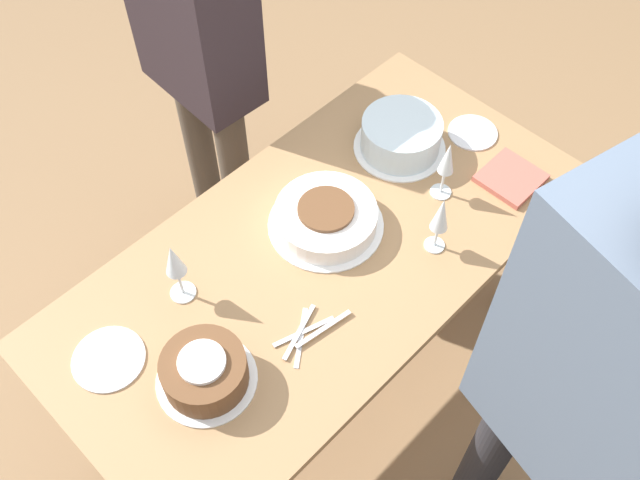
# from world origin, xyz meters

# --- Properties ---
(ground_plane) EXTENTS (12.00, 12.00, 0.00)m
(ground_plane) POSITION_xyz_m (0.00, 0.00, 0.00)
(ground_plane) COLOR #8E6B47
(dining_table) EXTENTS (1.55, 0.77, 0.77)m
(dining_table) POSITION_xyz_m (0.00, 0.00, 0.64)
(dining_table) COLOR #9E754C
(dining_table) RESTS_ON ground_plane
(cake_center_white) EXTENTS (0.32, 0.32, 0.08)m
(cake_center_white) POSITION_xyz_m (0.07, 0.05, 0.80)
(cake_center_white) COLOR white
(cake_center_white) RESTS_ON dining_table
(cake_front_chocolate) EXTENTS (0.25, 0.25, 0.10)m
(cake_front_chocolate) POSITION_xyz_m (-0.46, -0.07, 0.82)
(cake_front_chocolate) COLOR white
(cake_front_chocolate) RESTS_ON dining_table
(cake_back_decorated) EXTENTS (0.28, 0.28, 0.11)m
(cake_back_decorated) POSITION_xyz_m (0.44, 0.09, 0.82)
(cake_back_decorated) COLOR white
(cake_back_decorated) RESTS_ON dining_table
(wine_glass_near) EXTENTS (0.06, 0.06, 0.20)m
(wine_glass_near) POSITION_xyz_m (0.39, -0.11, 0.90)
(wine_glass_near) COLOR silver
(wine_glass_near) RESTS_ON dining_table
(wine_glass_far) EXTENTS (0.06, 0.06, 0.20)m
(wine_glass_far) POSITION_xyz_m (0.23, -0.21, 0.90)
(wine_glass_far) COLOR silver
(wine_glass_far) RESTS_ON dining_table
(wine_glass_extra) EXTENTS (0.07, 0.07, 0.21)m
(wine_glass_extra) POSITION_xyz_m (-0.35, 0.16, 0.91)
(wine_glass_extra) COLOR silver
(wine_glass_extra) RESTS_ON dining_table
(dessert_plate_left) EXTENTS (0.18, 0.18, 0.01)m
(dessert_plate_left) POSITION_xyz_m (-0.60, 0.14, 0.77)
(dessert_plate_left) COLOR silver
(dessert_plate_left) RESTS_ON dining_table
(dessert_plate_right) EXTENTS (0.15, 0.15, 0.01)m
(dessert_plate_right) POSITION_xyz_m (0.64, -0.03, 0.77)
(dessert_plate_right) COLOR silver
(dessert_plate_right) RESTS_ON dining_table
(fork_pile) EXTENTS (0.21, 0.11, 0.01)m
(fork_pile) POSITION_xyz_m (-0.21, -0.15, 0.78)
(fork_pile) COLOR silver
(fork_pile) RESTS_ON dining_table
(napkin_stack) EXTENTS (0.16, 0.16, 0.02)m
(napkin_stack) POSITION_xyz_m (0.57, -0.22, 0.78)
(napkin_stack) COLOR #B75B4C
(napkin_stack) RESTS_ON dining_table
(person_cutting) EXTENTS (0.31, 0.44, 1.75)m
(person_cutting) POSITION_xyz_m (-0.03, -0.75, 1.06)
(person_cutting) COLOR #232328
(person_cutting) RESTS_ON ground_plane
(person_watching) EXTENTS (0.24, 0.41, 1.54)m
(person_watching) POSITION_xyz_m (0.22, 0.75, 0.92)
(person_watching) COLOR #4C4238
(person_watching) RESTS_ON ground_plane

